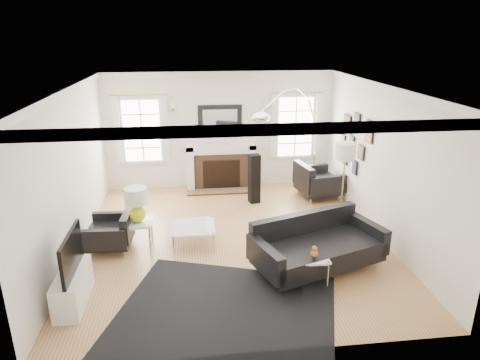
{
  "coord_description": "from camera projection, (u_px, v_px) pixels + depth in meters",
  "views": [
    {
      "loc": [
        -0.71,
        -7.13,
        3.68
      ],
      "look_at": [
        0.17,
        0.3,
        1.06
      ],
      "focal_mm": 32.0,
      "sensor_mm": 36.0,
      "label": 1
    }
  ],
  "objects": [
    {
      "name": "area_rug",
      "position": [
        225.0,
        314.0,
        5.86
      ],
      "size": [
        3.55,
        3.23,
        0.01
      ],
      "primitive_type": "cube",
      "rotation": [
        0.0,
        0.0,
        -0.32
      ],
      "color": "black",
      "rests_on": "floor"
    },
    {
      "name": "front_wall",
      "position": [
        260.0,
        250.0,
        4.71
      ],
      "size": [
        5.5,
        0.04,
        2.8
      ],
      "primitive_type": "cube",
      "color": "white",
      "rests_on": "floor"
    },
    {
      "name": "ceiling",
      "position": [
        232.0,
        87.0,
        7.06
      ],
      "size": [
        5.5,
        6.0,
        0.02
      ],
      "primitive_type": "cube",
      "color": "white",
      "rests_on": "back_wall"
    },
    {
      "name": "mantel_mirror",
      "position": [
        220.0,
        121.0,
        10.2
      ],
      "size": [
        1.05,
        0.07,
        0.75
      ],
      "color": "black",
      "rests_on": "back_wall"
    },
    {
      "name": "window_right",
      "position": [
        295.0,
        127.0,
        10.47
      ],
      "size": [
        1.24,
        0.15,
        1.62
      ],
      "color": "white",
      "rests_on": "back_wall"
    },
    {
      "name": "orange_vase",
      "position": [
        314.0,
        252.0,
        6.34
      ],
      "size": [
        0.11,
        0.11,
        0.18
      ],
      "color": "#D35C1B",
      "rests_on": "nesting_table"
    },
    {
      "name": "gourd_lamp",
      "position": [
        136.0,
        203.0,
        7.33
      ],
      "size": [
        0.39,
        0.39,
        0.62
      ],
      "color": "#CCDE1B",
      "rests_on": "side_table_left"
    },
    {
      "name": "armchair_right",
      "position": [
        316.0,
        182.0,
        9.89
      ],
      "size": [
        1.06,
        1.15,
        0.68
      ],
      "color": "black",
      "rests_on": "floor"
    },
    {
      "name": "left_wall",
      "position": [
        71.0,
        174.0,
        7.21
      ],
      "size": [
        0.04,
        6.0,
        2.8
      ],
      "primitive_type": "cube",
      "color": "white",
      "rests_on": "floor"
    },
    {
      "name": "floor",
      "position": [
        233.0,
        239.0,
        7.98
      ],
      "size": [
        6.0,
        6.0,
        0.0
      ],
      "primitive_type": "plane",
      "color": "#A06F43",
      "rests_on": "ground"
    },
    {
      "name": "tv_unit",
      "position": [
        73.0,
        283.0,
        6.01
      ],
      "size": [
        0.35,
        1.0,
        1.09
      ],
      "color": "white",
      "rests_on": "floor"
    },
    {
      "name": "speaker_tower",
      "position": [
        254.0,
        179.0,
        9.54
      ],
      "size": [
        0.27,
        0.27,
        1.12
      ],
      "primitive_type": "cube",
      "rotation": [
        0.0,
        0.0,
        0.23
      ],
      "color": "black",
      "rests_on": "floor"
    },
    {
      "name": "nesting_table",
      "position": [
        313.0,
        264.0,
        6.41
      ],
      "size": [
        0.44,
        0.37,
        0.48
      ],
      "color": "silver",
      "rests_on": "floor"
    },
    {
      "name": "stick_floor_lamp",
      "position": [
        345.0,
        156.0,
        7.61
      ],
      "size": [
        0.37,
        0.37,
        1.81
      ],
      "color": "#A7813A",
      "rests_on": "floor"
    },
    {
      "name": "arc_floor_lamp",
      "position": [
        290.0,
        141.0,
        9.26
      ],
      "size": [
        1.87,
        1.73,
        2.65
      ],
      "color": "silver",
      "rests_on": "floor"
    },
    {
      "name": "right_wall",
      "position": [
        382.0,
        163.0,
        7.82
      ],
      "size": [
        0.04,
        6.0,
        2.8
      ],
      "primitive_type": "cube",
      "color": "white",
      "rests_on": "floor"
    },
    {
      "name": "window_left",
      "position": [
        142.0,
        131.0,
        10.06
      ],
      "size": [
        1.24,
        0.15,
        1.62
      ],
      "color": "white",
      "rests_on": "back_wall"
    },
    {
      "name": "fireplace",
      "position": [
        221.0,
        167.0,
        10.42
      ],
      "size": [
        1.7,
        0.69,
        1.11
      ],
      "color": "white",
      "rests_on": "floor"
    },
    {
      "name": "side_table_left",
      "position": [
        139.0,
        227.0,
        7.49
      ],
      "size": [
        0.48,
        0.48,
        0.53
      ],
      "color": "silver",
      "rests_on": "floor"
    },
    {
      "name": "sofa",
      "position": [
        316.0,
        246.0,
        6.93
      ],
      "size": [
        2.33,
        1.62,
        0.7
      ],
      "color": "black",
      "rests_on": "floor"
    },
    {
      "name": "back_wall",
      "position": [
        220.0,
        131.0,
        10.33
      ],
      "size": [
        5.5,
        0.04,
        2.8
      ],
      "primitive_type": "cube",
      "color": "white",
      "rests_on": "floor"
    },
    {
      "name": "armchair_left",
      "position": [
        113.0,
        232.0,
        7.54
      ],
      "size": [
        0.82,
        0.9,
        0.58
      ],
      "color": "black",
      "rests_on": "floor"
    },
    {
      "name": "gallery_wall",
      "position": [
        355.0,
        139.0,
        8.99
      ],
      "size": [
        0.04,
        1.73,
        1.29
      ],
      "color": "black",
      "rests_on": "right_wall"
    },
    {
      "name": "coffee_table",
      "position": [
        193.0,
        228.0,
        7.73
      ],
      "size": [
        0.78,
        0.78,
        0.35
      ],
      "color": "silver",
      "rests_on": "floor"
    },
    {
      "name": "crown_molding",
      "position": [
        232.0,
        91.0,
        7.08
      ],
      "size": [
        5.5,
        6.0,
        0.12
      ],
      "primitive_type": "cube",
      "color": "white",
      "rests_on": "back_wall"
    }
  ]
}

